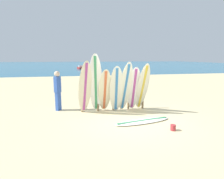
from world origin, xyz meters
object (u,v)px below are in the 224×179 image
object	(u,v)px
surfboard_rack	(113,95)
surfboard_leaning_center_right	(125,87)
surfboard_lying_on_sand	(143,121)
beachgoer_standing	(58,89)
sand_bucket	(173,128)
surfboard_leaning_center_left	(105,91)
small_boat_offshore	(81,68)
surfboard_leaning_center	(116,89)
surfboard_leaning_far_left	(85,88)
surfboard_leaning_right	(134,89)
surfboard_leaning_far_right	(143,87)
surfboard_leaning_left	(96,84)

from	to	relation	value
surfboard_rack	surfboard_leaning_center_right	xyz separation A→B (m)	(0.43, -0.44, 0.41)
surfboard_rack	surfboard_lying_on_sand	xyz separation A→B (m)	(0.72, -1.84, -0.66)
surfboard_lying_on_sand	surfboard_rack	bearing A→B (deg)	111.27
beachgoer_standing	sand_bucket	size ratio (longest dim) A/B	9.14
surfboard_leaning_center_left	small_boat_offshore	distance (m)	32.27
surfboard_leaning_center	surfboard_lying_on_sand	world-z (taller)	surfboard_leaning_center
surfboard_leaning_center_left	surfboard_lying_on_sand	size ratio (longest dim) A/B	0.83
surfboard_leaning_far_left	surfboard_leaning_right	bearing A→B (deg)	2.33
surfboard_lying_on_sand	surfboard_leaning_center	bearing A→B (deg)	115.93
surfboard_leaning_far_left	small_boat_offshore	size ratio (longest dim) A/B	0.90
surfboard_leaning_center_right	sand_bucket	xyz separation A→B (m)	(0.97, -2.37, -1.01)
surfboard_leaning_far_left	surfboard_leaning_far_right	world-z (taller)	surfboard_leaning_far_left
surfboard_leaning_center_right	surfboard_leaning_right	distance (m)	0.48
beachgoer_standing	small_boat_offshore	bearing A→B (deg)	85.70
surfboard_lying_on_sand	surfboard_leaning_far_right	bearing A→B (deg)	70.48
surfboard_lying_on_sand	sand_bucket	size ratio (longest dim) A/B	11.88
surfboard_leaning_center	surfboard_rack	bearing A→B (deg)	94.38
surfboard_leaning_far_left	surfboard_leaning_center_right	bearing A→B (deg)	-2.59
surfboard_leaning_far_left	surfboard_leaning_center_left	bearing A→B (deg)	5.30
surfboard_leaning_center_right	surfboard_leaning_right	world-z (taller)	surfboard_leaning_center_right
surfboard_leaning_right	surfboard_lying_on_sand	world-z (taller)	surfboard_leaning_right
surfboard_leaning_center_right	beachgoer_standing	size ratio (longest dim) A/B	1.24
surfboard_leaning_center_left	sand_bucket	xyz separation A→B (m)	(1.83, -2.53, -0.86)
surfboard_rack	surfboard_leaning_center_right	world-z (taller)	surfboard_leaning_center_right
beachgoer_standing	small_boat_offshore	distance (m)	31.63
surfboard_rack	surfboard_leaning_right	bearing A→B (deg)	-17.35
surfboard_rack	surfboard_lying_on_sand	distance (m)	2.08
surfboard_rack	beachgoer_standing	distance (m)	2.50
small_boat_offshore	sand_bucket	bearing A→B (deg)	-87.58
surfboard_lying_on_sand	surfboard_leaning_center_right	bearing A→B (deg)	101.60
surfboard_leaning_center_left	surfboard_leaning_center	bearing A→B (deg)	-18.37
surfboard_leaning_left	sand_bucket	bearing A→B (deg)	-49.08
surfboard_leaning_center	surfboard_lying_on_sand	xyz separation A→B (m)	(0.68, -1.41, -0.98)
surfboard_leaning_far_left	surfboard_leaning_left	xyz separation A→B (m)	(0.46, 0.11, 0.14)
beachgoer_standing	surfboard_leaning_center	bearing A→B (deg)	-19.73
surfboard_rack	surfboard_leaning_center_left	distance (m)	0.58
surfboard_leaning_far_left	beachgoer_standing	size ratio (longest dim) A/B	1.27
surfboard_rack	small_boat_offshore	size ratio (longest dim) A/B	1.16
surfboard_leaning_far_right	small_boat_offshore	size ratio (longest dim) A/B	0.85
surfboard_rack	surfboard_leaning_center_left	world-z (taller)	surfboard_leaning_center_left
surfboard_rack	surfboard_leaning_far_left	distance (m)	1.40
beachgoer_standing	small_boat_offshore	xyz separation A→B (m)	(2.37, 31.53, -0.72)
surfboard_leaning_center	surfboard_leaning_center_right	size ratio (longest dim) A/B	0.92
surfboard_leaning_far_left	surfboard_leaning_center_left	world-z (taller)	surfboard_leaning_far_left
surfboard_rack	surfboard_leaning_left	size ratio (longest dim) A/B	1.15
surfboard_leaning_center_left	surfboard_leaning_far_left	bearing A→B (deg)	-174.70
surfboard_leaning_far_left	surfboard_leaning_center_right	world-z (taller)	surfboard_leaning_far_left
surfboard_leaning_far_left	beachgoer_standing	distance (m)	1.42
surfboard_leaning_left	sand_bucket	world-z (taller)	surfboard_leaning_left
beachgoer_standing	small_boat_offshore	world-z (taller)	beachgoer_standing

